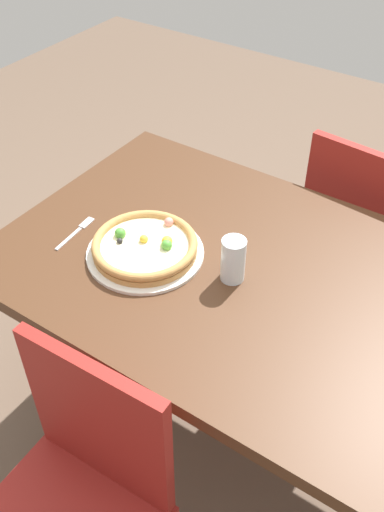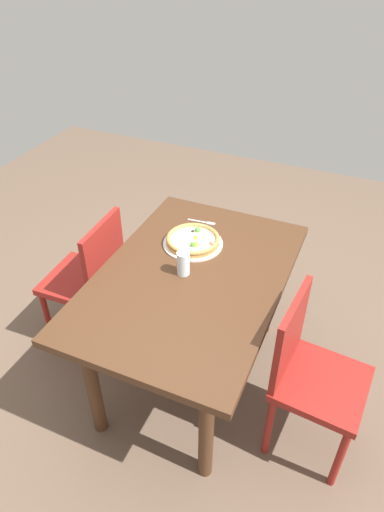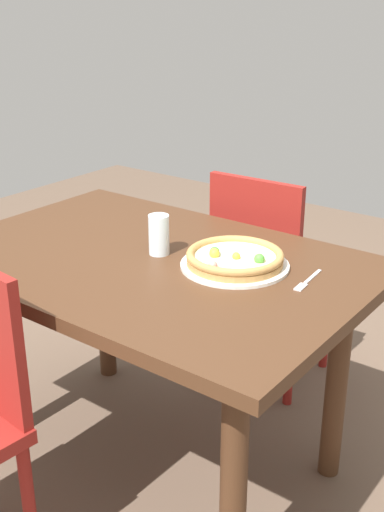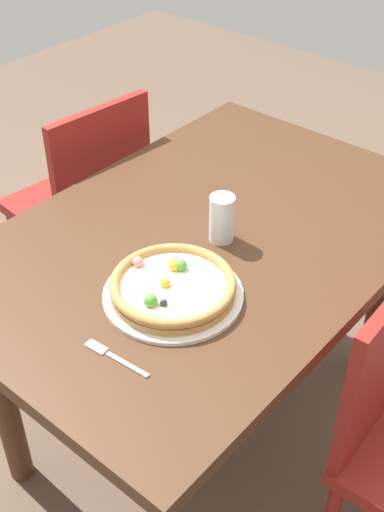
{
  "view_description": "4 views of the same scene",
  "coord_description": "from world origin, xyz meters",
  "px_view_note": "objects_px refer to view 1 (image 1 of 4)",
  "views": [
    {
      "loc": [
        0.53,
        -1.02,
        1.81
      ],
      "look_at": [
        -0.12,
        -0.05,
        0.78
      ],
      "focal_mm": 40.48,
      "sensor_mm": 36.0,
      "label": 1
    },
    {
      "loc": [
        1.58,
        0.69,
        2.19
      ],
      "look_at": [
        -0.12,
        -0.05,
        0.78
      ],
      "focal_mm": 31.65,
      "sensor_mm": 36.0,
      "label": 2
    },
    {
      "loc": [
        -1.21,
        1.39,
        1.51
      ],
      "look_at": [
        -0.12,
        -0.05,
        0.78
      ],
      "focal_mm": 45.24,
      "sensor_mm": 36.0,
      "label": 3
    },
    {
      "loc": [
        -1.1,
        -0.88,
        1.77
      ],
      "look_at": [
        -0.12,
        -0.05,
        0.78
      ],
      "focal_mm": 46.66,
      "sensor_mm": 36.0,
      "label": 4
    }
  ],
  "objects_px": {
    "chair_far": "(363,233)",
    "pizza": "(145,246)",
    "dining_table": "(238,296)",
    "drinking_glass": "(234,260)",
    "plate": "(145,253)",
    "chair_near": "(75,507)",
    "fork": "(78,231)"
  },
  "relations": [
    {
      "from": "chair_far",
      "to": "fork",
      "type": "bearing_deg",
      "value": -122.68
    },
    {
      "from": "fork",
      "to": "drinking_glass",
      "type": "distance_m",
      "value": 0.49
    },
    {
      "from": "chair_far",
      "to": "plate",
      "type": "xyz_separation_m",
      "value": [
        -0.39,
        -0.76,
        0.27
      ]
    },
    {
      "from": "chair_far",
      "to": "plate",
      "type": "height_order",
      "value": "chair_far"
    },
    {
      "from": "chair_near",
      "to": "fork",
      "type": "distance_m",
      "value": 0.74
    },
    {
      "from": "chair_far",
      "to": "drinking_glass",
      "type": "distance_m",
      "value": 0.79
    },
    {
      "from": "chair_near",
      "to": "fork",
      "type": "xyz_separation_m",
      "value": [
        -0.44,
        0.54,
        0.26
      ]
    },
    {
      "from": "plate",
      "to": "drinking_glass",
      "type": "distance_m",
      "value": 0.26
    },
    {
      "from": "dining_table",
      "to": "fork",
      "type": "distance_m",
      "value": 0.5
    },
    {
      "from": "dining_table",
      "to": "chair_far",
      "type": "xyz_separation_m",
      "value": [
        0.14,
        0.66,
        -0.16
      ]
    },
    {
      "from": "chair_near",
      "to": "pizza",
      "type": "distance_m",
      "value": 0.67
    },
    {
      "from": "chair_near",
      "to": "plate",
      "type": "relative_size",
      "value": 2.76
    },
    {
      "from": "dining_table",
      "to": "plate",
      "type": "bearing_deg",
      "value": -158.83
    },
    {
      "from": "dining_table",
      "to": "chair_near",
      "type": "bearing_deg",
      "value": -93.18
    },
    {
      "from": "pizza",
      "to": "fork",
      "type": "relative_size",
      "value": 1.76
    },
    {
      "from": "dining_table",
      "to": "plate",
      "type": "distance_m",
      "value": 0.29
    },
    {
      "from": "dining_table",
      "to": "pizza",
      "type": "xyz_separation_m",
      "value": [
        -0.25,
        -0.09,
        0.14
      ]
    },
    {
      "from": "dining_table",
      "to": "pizza",
      "type": "height_order",
      "value": "pizza"
    },
    {
      "from": "chair_far",
      "to": "plate",
      "type": "relative_size",
      "value": 2.76
    },
    {
      "from": "pizza",
      "to": "drinking_glass",
      "type": "height_order",
      "value": "drinking_glass"
    },
    {
      "from": "chair_far",
      "to": "pizza",
      "type": "distance_m",
      "value": 0.9
    },
    {
      "from": "pizza",
      "to": "fork",
      "type": "height_order",
      "value": "pizza"
    },
    {
      "from": "chair_near",
      "to": "plate",
      "type": "height_order",
      "value": "chair_near"
    },
    {
      "from": "chair_far",
      "to": "fork",
      "type": "distance_m",
      "value": 1.03
    },
    {
      "from": "chair_near",
      "to": "plate",
      "type": "distance_m",
      "value": 0.66
    },
    {
      "from": "chair_far",
      "to": "pizza",
      "type": "xyz_separation_m",
      "value": [
        -0.39,
        -0.76,
        0.29
      ]
    },
    {
      "from": "drinking_glass",
      "to": "pizza",
      "type": "bearing_deg",
      "value": -167.92
    },
    {
      "from": "plate",
      "to": "pizza",
      "type": "height_order",
      "value": "pizza"
    },
    {
      "from": "pizza",
      "to": "fork",
      "type": "distance_m",
      "value": 0.23
    },
    {
      "from": "chair_far",
      "to": "pizza",
      "type": "relative_size",
      "value": 3.08
    },
    {
      "from": "chair_near",
      "to": "pizza",
      "type": "xyz_separation_m",
      "value": [
        -0.21,
        0.57,
        0.29
      ]
    },
    {
      "from": "plate",
      "to": "fork",
      "type": "relative_size",
      "value": 1.96
    }
  ]
}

